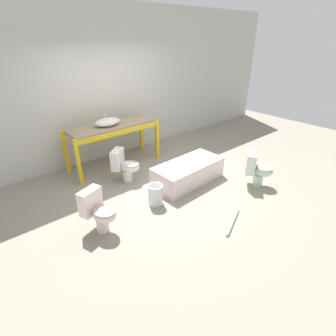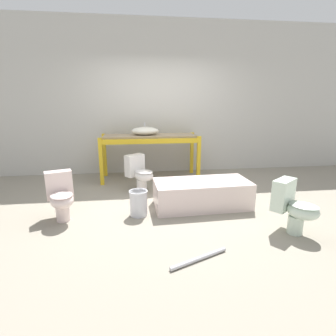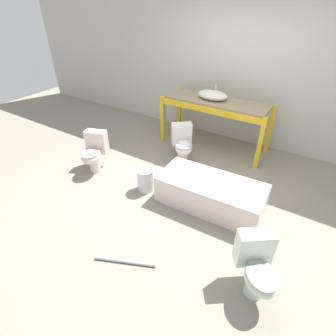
# 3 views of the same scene
# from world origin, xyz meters

# --- Properties ---
(ground_plane) EXTENTS (12.00, 12.00, 0.00)m
(ground_plane) POSITION_xyz_m (0.00, 0.00, 0.00)
(ground_plane) COLOR gray
(warehouse_wall_rear) EXTENTS (10.80, 0.08, 3.20)m
(warehouse_wall_rear) POSITION_xyz_m (0.00, 1.84, 1.60)
(warehouse_wall_rear) COLOR beige
(warehouse_wall_rear) RESTS_ON ground_plane
(shelving_rack) EXTENTS (1.95, 0.70, 0.90)m
(shelving_rack) POSITION_xyz_m (-0.24, 1.27, 0.76)
(shelving_rack) COLOR gold
(shelving_rack) RESTS_ON ground_plane
(sink_basin) EXTENTS (0.55, 0.34, 0.24)m
(sink_basin) POSITION_xyz_m (-0.33, 1.27, 0.98)
(sink_basin) COLOR silver
(sink_basin) RESTS_ON shelving_rack
(bathtub_main) EXTENTS (1.44, 0.70, 0.40)m
(bathtub_main) POSITION_xyz_m (0.44, -0.33, 0.23)
(bathtub_main) COLOR silver
(bathtub_main) RESTS_ON ground_plane
(toilet_near) EXTENTS (0.56, 0.60, 0.64)m
(toilet_near) POSITION_xyz_m (1.33, -1.26, 0.34)
(toilet_near) COLOR silver
(toilet_near) RESTS_ON ground_plane
(toilet_far) EXTENTS (0.47, 0.58, 0.64)m
(toilet_far) POSITION_xyz_m (-1.54, -0.53, 0.34)
(toilet_far) COLOR silver
(toilet_far) RESTS_ON ground_plane
(toilet_extra) EXTENTS (0.56, 0.59, 0.64)m
(toilet_extra) POSITION_xyz_m (-0.47, 0.48, 0.34)
(toilet_extra) COLOR white
(toilet_extra) RESTS_ON ground_plane
(bucket_white) EXTENTS (0.26, 0.26, 0.36)m
(bucket_white) POSITION_xyz_m (-0.52, -0.53, 0.19)
(bucket_white) COLOR silver
(bucket_white) RESTS_ON ground_plane
(loose_pipe) EXTENTS (0.64, 0.31, 0.04)m
(loose_pipe) POSITION_xyz_m (0.07, -1.70, 0.02)
(loose_pipe) COLOR #B7B7BC
(loose_pipe) RESTS_ON ground_plane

